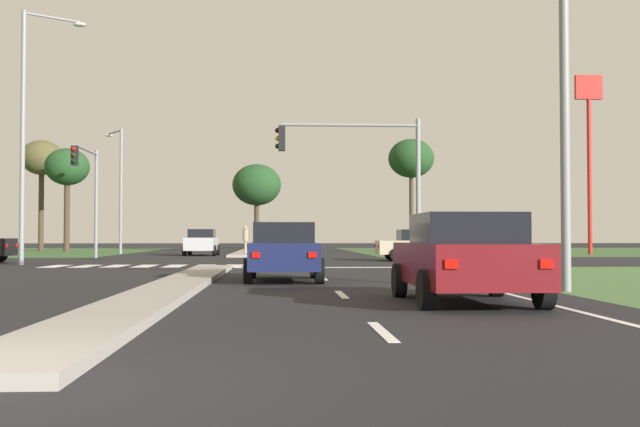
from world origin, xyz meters
The scene contains 32 objects.
ground_plane centered at (0.00, 30.00, 0.00)m, with size 200.00×200.00×0.00m, color black.
grass_verge_far_right centered at (25.50, 54.50, 0.00)m, with size 35.00×35.00×0.01m, color #385B2D.
median_island_near centered at (0.00, 11.00, 0.07)m, with size 1.20×22.00×0.14m, color gray.
median_island_far centered at (0.00, 55.00, 0.07)m, with size 1.20×36.00×0.14m, color gray.
lane_dash_near centered at (3.50, 3.47, 0.01)m, with size 0.14×2.00×0.01m, color silver.
lane_dash_second centered at (3.50, 9.47, 0.01)m, with size 0.14×2.00×0.01m, color silver.
lane_dash_third centered at (3.50, 15.47, 0.01)m, with size 0.14×2.00×0.01m, color silver.
lane_dash_fourth centered at (3.50, 21.47, 0.01)m, with size 0.14×2.00×0.01m, color silver.
edge_line_right centered at (6.85, 12.00, 0.01)m, with size 0.14×24.00×0.01m, color silver.
stop_bar_near centered at (3.80, 23.00, 0.01)m, with size 6.40×0.50×0.01m, color silver.
crosswalk_bar_near centered at (-6.40, 24.80, 0.01)m, with size 0.70×2.80×0.01m, color silver.
crosswalk_bar_second centered at (-5.25, 24.80, 0.01)m, with size 0.70×2.80×0.01m, color silver.
crosswalk_bar_third centered at (-4.10, 24.80, 0.01)m, with size 0.70×2.80×0.01m, color silver.
crosswalk_bar_fourth centered at (-2.95, 24.80, 0.01)m, with size 0.70×2.80×0.01m, color silver.
crosswalk_bar_fifth centered at (-1.80, 24.80, 0.01)m, with size 0.70×2.80×0.01m, color silver.
crosswalk_bar_sixth centered at (-0.65, 24.80, 0.01)m, with size 0.70×2.80×0.01m, color silver.
crosswalk_bar_seventh centered at (0.50, 24.80, 0.01)m, with size 0.70×2.80×0.01m, color silver.
car_silver_near centered at (-2.43, 42.00, 0.82)m, with size 1.97×4.46×1.61m.
car_navy_second centered at (2.39, 14.37, 0.78)m, with size 1.96×4.24×1.52m.
car_maroon_third centered at (5.50, 7.47, 0.80)m, with size 2.10×4.25×1.56m.
car_beige_fourth centered at (9.11, 30.62, 0.77)m, with size 4.46×2.08×1.49m.
traffic_signal_near_right centered at (5.56, 23.40, 3.95)m, with size 5.57×0.32×5.66m.
traffic_signal_far_left centered at (-7.60, 34.87, 4.04)m, with size 0.32×4.88×5.86m.
street_lamp_near centered at (8.05, 9.92, 4.56)m, with size 2.42×1.37×8.00m.
street_lamp_second centered at (-8.11, 26.64, 5.85)m, with size 2.32×1.54×10.53m.
street_lamp_third centered at (-8.41, 46.80, 4.76)m, with size 1.59×2.12×8.41m.
pedestrian_at_median centered at (0.21, 42.86, 1.17)m, with size 0.34×0.34×1.69m.
fastfood_pole_sign centered at (22.77, 44.03, 8.61)m, with size 1.80×0.40×11.83m.
treeline_second centered at (-17.38, 59.44, 7.57)m, with size 3.40×3.40×9.17m.
treeline_third centered at (-14.13, 55.13, 6.47)m, with size 3.39×3.39×8.03m.
treeline_fourth centered at (0.58, 55.16, 5.20)m, with size 3.83×3.83×6.87m.
treeline_fifth centered at (13.20, 57.13, 7.53)m, with size 3.76×3.76×9.20m.
Camera 1 is at (2.23, -5.91, 1.16)m, focal length 43.52 mm.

